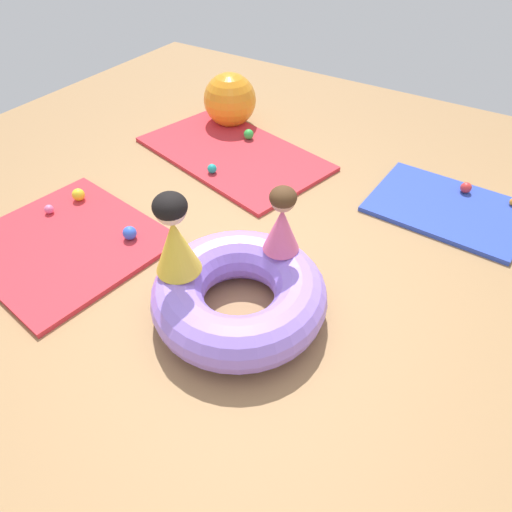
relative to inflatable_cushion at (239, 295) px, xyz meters
name	(u,v)px	position (x,y,z in m)	size (l,w,h in m)	color
ground_plane	(248,300)	(-0.02, 0.12, -0.17)	(8.00, 8.00, 0.00)	#9E7549
gym_mat_front	(233,153)	(-1.21, 1.68, -0.15)	(1.84, 1.08, 0.04)	red
gym_mat_near_right	(446,207)	(0.83, 1.90, -0.15)	(1.21, 0.89, 0.04)	#2D47B7
gym_mat_center_rear	(65,243)	(-1.52, -0.15, -0.15)	(1.34, 1.24, 0.04)	red
inflatable_cushion	(239,295)	(0.00, 0.00, 0.00)	(1.12, 1.12, 0.34)	#9975EA
child_in_pink	(282,220)	(0.09, 0.37, 0.40)	(0.32, 0.32, 0.47)	#E5608E
child_in_yellow	(174,235)	(-0.35, -0.14, 0.44)	(0.31, 0.31, 0.56)	yellow
play_ball_pink	(49,209)	(-1.91, 0.03, -0.09)	(0.07, 0.07, 0.07)	pink
play_ball_blue	(130,233)	(-1.11, 0.15, -0.08)	(0.11, 0.11, 0.11)	blue
play_ball_teal	(212,169)	(-1.15, 1.25, -0.08)	(0.09, 0.09, 0.09)	teal
play_ball_green	(249,134)	(-1.23, 1.99, -0.08)	(0.10, 0.10, 0.10)	green
play_ball_red	(466,188)	(0.91, 2.18, -0.08)	(0.09, 0.09, 0.09)	red
play_ball_yellow	(78,195)	(-1.85, 0.29, -0.08)	(0.11, 0.11, 0.11)	yellow
exercise_ball_large	(230,100)	(-1.62, 2.23, 0.11)	(0.56, 0.56, 0.56)	orange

